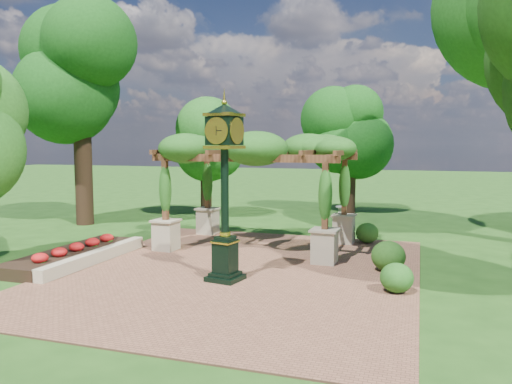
% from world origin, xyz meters
% --- Properties ---
extents(ground, '(120.00, 120.00, 0.00)m').
position_xyz_m(ground, '(0.00, 0.00, 0.00)').
color(ground, '#1E4714').
rests_on(ground, ground).
extents(brick_plaza, '(10.00, 12.00, 0.04)m').
position_xyz_m(brick_plaza, '(0.00, 1.00, 0.02)').
color(brick_plaza, brown).
rests_on(brick_plaza, ground).
extents(border_wall, '(0.35, 5.00, 0.40)m').
position_xyz_m(border_wall, '(-4.60, 0.50, 0.20)').
color(border_wall, '#C6B793').
rests_on(border_wall, ground).
extents(flower_bed, '(1.50, 5.00, 0.36)m').
position_xyz_m(flower_bed, '(-5.50, 0.50, 0.18)').
color(flower_bed, red).
rests_on(flower_bed, ground).
extents(pedestal_clock, '(1.11, 1.11, 4.83)m').
position_xyz_m(pedestal_clock, '(-0.02, -0.12, 2.89)').
color(pedestal_clock, black).
rests_on(pedestal_clock, brick_plaza).
extents(pergola, '(6.61, 4.27, 4.08)m').
position_xyz_m(pergola, '(-0.56, 4.43, 3.35)').
color(pergola, tan).
rests_on(pergola, brick_plaza).
extents(sundial, '(0.58, 0.58, 0.95)m').
position_xyz_m(sundial, '(1.63, 9.71, 0.42)').
color(sundial, gray).
rests_on(sundial, ground).
extents(shrub_front, '(0.86, 0.86, 0.74)m').
position_xyz_m(shrub_front, '(4.45, 0.18, 0.41)').
color(shrub_front, '#205518').
rests_on(shrub_front, brick_plaza).
extents(shrub_mid, '(1.03, 1.03, 0.88)m').
position_xyz_m(shrub_mid, '(4.12, 2.25, 0.48)').
color(shrub_mid, '#224D15').
rests_on(shrub_mid, brick_plaza).
extents(shrub_back, '(0.86, 0.86, 0.75)m').
position_xyz_m(shrub_back, '(3.12, 6.28, 0.41)').
color(shrub_back, '#2D621C').
rests_on(shrub_back, brick_plaza).
extents(tree_west_near, '(4.24, 4.24, 10.44)m').
position_xyz_m(tree_west_near, '(-9.76, 6.82, 7.13)').
color(tree_west_near, '#301E13').
rests_on(tree_west_near, ground).
extents(tree_west_far, '(3.35, 3.35, 6.08)m').
position_xyz_m(tree_west_far, '(-5.55, 11.10, 4.16)').
color(tree_west_far, black).
rests_on(tree_west_far, ground).
extents(tree_north, '(3.58, 3.58, 6.53)m').
position_xyz_m(tree_north, '(1.38, 14.47, 4.48)').
color(tree_north, '#321E14').
rests_on(tree_north, ground).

